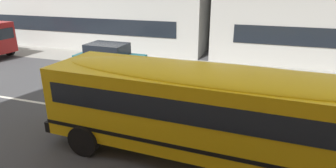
{
  "coord_description": "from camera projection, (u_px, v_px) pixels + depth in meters",
  "views": [
    {
      "loc": [
        -1.46,
        -8.65,
        4.77
      ],
      "look_at": [
        -4.13,
        -0.81,
        1.83
      ],
      "focal_mm": 29.95,
      "sensor_mm": 36.0,
      "label": 1
    }
  ],
  "objects": [
    {
      "name": "ground_plane",
      "position": [
        299.0,
        144.0,
        8.87
      ],
      "size": [
        400.0,
        400.0,
        0.0
      ],
      "primitive_type": "plane",
      "color": "#424244"
    },
    {
      "name": "sidewalk_far",
      "position": [
        286.0,
        75.0,
        15.69
      ],
      "size": [
        120.0,
        3.0,
        0.01
      ],
      "primitive_type": "cube",
      "color": "gray",
      "rests_on": "ground_plane"
    },
    {
      "name": "lane_centreline",
      "position": [
        299.0,
        144.0,
        8.87
      ],
      "size": [
        110.0,
        0.16,
        0.01
      ],
      "primitive_type": "cube",
      "color": "silver",
      "rests_on": "ground_plane"
    },
    {
      "name": "school_bus",
      "position": [
        237.0,
        111.0,
        7.45
      ],
      "size": [
        12.17,
        3.12,
        2.71
      ],
      "rotation": [
        0.0,
        0.0,
        -0.03
      ],
      "color": "yellow",
      "rests_on": "ground_plane"
    },
    {
      "name": "parked_car_teal_end_of_row",
      "position": [
        109.0,
        58.0,
        15.95
      ],
      "size": [
        3.95,
        1.97,
        1.64
      ],
      "rotation": [
        0.0,
        0.0,
        -0.03
      ],
      "color": "#195B66",
      "rests_on": "ground_plane"
    }
  ]
}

